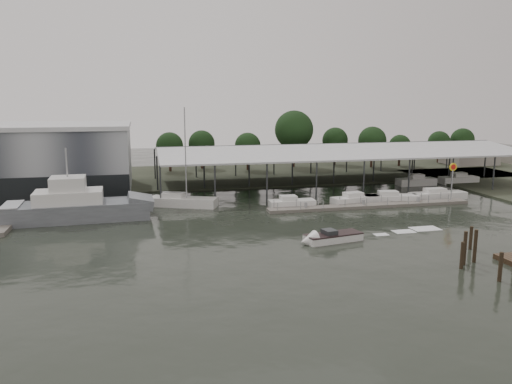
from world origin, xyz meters
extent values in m
plane|color=black|center=(0.00, 0.00, 0.00)|extent=(200.00, 200.00, 0.00)
cube|color=#383C2D|center=(0.00, 42.00, 0.10)|extent=(140.00, 30.00, 0.30)
cube|color=#92979C|center=(-28.00, 30.00, 5.00)|extent=(24.00, 20.00, 10.00)
cube|color=black|center=(-28.00, 19.95, 2.00)|extent=(24.00, 0.30, 4.00)
cube|color=silver|center=(-28.00, 30.00, 10.20)|extent=(24.50, 20.50, 0.60)
cube|color=#313437|center=(17.00, 28.00, 6.76)|extent=(58.00, 0.40, 0.30)
cylinder|color=#313437|center=(-12.00, 16.50, 2.75)|extent=(0.24, 0.24, 5.50)
cylinder|color=#313437|center=(-12.00, 39.50, 2.75)|extent=(0.24, 0.24, 5.50)
cylinder|color=#313437|center=(46.00, 39.50, 2.75)|extent=(0.24, 0.24, 5.50)
cube|color=#646158|center=(-30.00, 14.00, 0.25)|extent=(3.00, 18.00, 0.50)
cube|color=#646158|center=(15.00, 10.00, 0.20)|extent=(28.00, 2.00, 0.40)
cylinder|color=gray|center=(2.00, 9.10, 0.80)|extent=(0.10, 0.10, 1.20)
cylinder|color=gray|center=(28.00, 10.90, 0.80)|extent=(0.10, 0.10, 1.20)
cube|color=gray|center=(14.00, 10.00, 0.70)|extent=(0.30, 0.30, 0.70)
cylinder|color=gray|center=(27.00, 10.00, 2.50)|extent=(0.16, 0.16, 5.00)
cylinder|color=yellow|center=(27.00, 10.00, 5.00)|extent=(1.10, 0.12, 1.10)
cylinder|color=red|center=(27.00, 9.93, 5.00)|extent=(0.70, 0.05, 0.70)
cube|color=gray|center=(55.00, 45.00, 2.00)|extent=(10.00, 8.00, 4.00)
cube|color=slate|center=(-21.81, 11.34, 0.90)|extent=(16.44, 5.87, 2.40)
cube|color=slate|center=(-14.68, 11.65, 1.90)|extent=(3.32, 5.10, 1.78)
cube|color=silver|center=(-22.78, 11.30, 2.69)|extent=(7.81, 4.62, 1.80)
cube|color=silver|center=(-22.78, 11.30, 4.39)|extent=(4.05, 3.84, 1.61)
cylinder|color=gray|center=(-22.78, 11.30, 6.79)|extent=(0.18, 0.18, 3.50)
cube|color=gray|center=(-28.95, 11.03, 2.21)|extent=(2.16, 5.05, 0.15)
cube|color=white|center=(-9.08, 16.13, 0.50)|extent=(9.24, 5.94, 1.40)
cube|color=silver|center=(-10.39, 16.70, 1.40)|extent=(3.34, 2.78, 0.80)
cylinder|color=gray|center=(-8.66, 15.95, 7.01)|extent=(0.16, 0.16, 12.09)
cylinder|color=gray|center=(-10.14, 16.59, 1.90)|extent=(3.26, 1.50, 0.12)
cube|color=white|center=(4.12, -4.07, 0.35)|extent=(6.21, 3.10, 0.90)
cone|color=white|center=(1.26, -4.63, 0.35)|extent=(1.95, 2.27, 2.00)
cube|color=black|center=(4.12, -4.07, 0.75)|extent=(6.22, 3.15, 0.12)
cube|color=#313437|center=(3.65, -4.16, 1.00)|extent=(1.44, 1.60, 0.50)
cube|color=silver|center=(9.98, -2.93, 0.02)|extent=(2.30, 1.50, 0.04)
cube|color=silver|center=(12.92, -2.36, 0.02)|extent=(3.10, 2.00, 0.04)
cube|color=silver|center=(15.87, -1.79, 0.02)|extent=(3.90, 2.50, 0.04)
cube|color=white|center=(4.75, 11.99, 0.50)|extent=(6.08, 2.34, 1.10)
cube|color=silver|center=(4.25, 11.99, 1.30)|extent=(2.15, 1.65, 0.70)
cube|color=white|center=(14.03, 12.29, 0.50)|extent=(7.37, 3.32, 1.10)
cube|color=silver|center=(13.53, 12.29, 1.30)|extent=(2.72, 1.99, 0.70)
cube|color=white|center=(19.14, 12.17, 0.50)|extent=(7.72, 3.49, 1.10)
cube|color=silver|center=(18.64, 12.17, 1.30)|extent=(2.85, 2.04, 0.70)
cube|color=white|center=(26.67, 12.63, 0.50)|extent=(8.40, 2.41, 1.10)
cube|color=silver|center=(26.17, 12.63, 1.30)|extent=(2.96, 1.68, 0.70)
cylinder|color=#302518|center=(13.65, -13.07, 1.17)|extent=(0.32, 0.32, 3.55)
cylinder|color=#302518|center=(11.53, -14.27, 0.86)|extent=(0.32, 0.32, 2.93)
cylinder|color=#302518|center=(12.39, -13.39, 1.18)|extent=(0.32, 0.32, 3.55)
cylinder|color=#302518|center=(15.81, -9.57, 0.81)|extent=(0.32, 0.32, 2.82)
cylinder|color=#302518|center=(12.57, -17.61, 0.89)|extent=(0.32, 0.32, 2.97)
cylinder|color=#311E16|center=(-8.81, 48.35, 1.87)|extent=(0.50, 0.50, 3.74)
sphere|color=#1B3515|center=(-8.81, 48.35, 5.24)|extent=(5.24, 5.24, 5.24)
cylinder|color=#311E16|center=(-2.26, 51.00, 1.90)|extent=(0.50, 0.50, 3.80)
sphere|color=#1B3515|center=(-2.26, 51.00, 5.31)|extent=(5.31, 5.31, 5.31)
cylinder|color=#311E16|center=(6.28, 46.58, 1.82)|extent=(0.50, 0.50, 3.65)
sphere|color=#1B3515|center=(6.28, 46.58, 5.11)|extent=(5.11, 5.11, 5.11)
cylinder|color=#311E16|center=(16.56, 49.00, 2.83)|extent=(0.50, 0.50, 5.65)
sphere|color=#1B3515|center=(16.56, 49.00, 7.92)|extent=(7.92, 7.92, 7.92)
cylinder|color=#311E16|center=(26.25, 50.56, 1.96)|extent=(0.50, 0.50, 3.91)
sphere|color=#1B3515|center=(26.25, 50.56, 5.48)|extent=(5.48, 5.48, 5.48)
cylinder|color=#311E16|center=(32.16, 45.06, 2.05)|extent=(0.50, 0.50, 4.10)
sphere|color=#1B3515|center=(32.16, 45.06, 5.75)|extent=(5.75, 5.75, 5.75)
cylinder|color=#311E16|center=(38.78, 45.59, 1.62)|extent=(0.50, 0.50, 3.24)
sphere|color=#1B3515|center=(38.78, 45.59, 4.54)|extent=(4.54, 4.54, 4.54)
cylinder|color=#311E16|center=(50.08, 48.81, 1.72)|extent=(0.50, 0.50, 3.43)
sphere|color=#1B3515|center=(50.08, 48.81, 4.81)|extent=(4.81, 4.81, 4.81)
cylinder|color=#311E16|center=(55.84, 48.72, 1.85)|extent=(0.50, 0.50, 3.70)
sphere|color=#1B3515|center=(55.84, 48.72, 5.18)|extent=(5.18, 5.18, 5.18)
camera|label=1|loc=(-14.44, -49.42, 14.02)|focal=35.00mm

